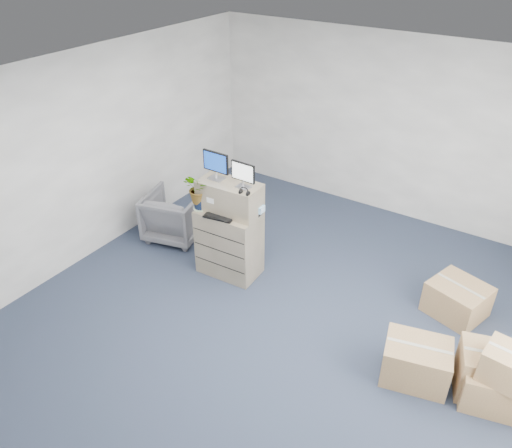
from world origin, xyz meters
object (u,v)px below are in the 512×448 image
object	(u,v)px
monitor_left	(216,164)
office_chair	(174,213)
monitor_right	(243,174)
water_bottle	(236,203)
filing_cabinet_lower	(229,242)
potted_plant	(200,193)
keyboard	(219,217)

from	to	relation	value
monitor_left	office_chair	xyz separation A→B (m)	(-1.00, 0.21, -1.14)
monitor_right	water_bottle	world-z (taller)	monitor_right
filing_cabinet_lower	potted_plant	distance (m)	0.79
monitor_right	potted_plant	size ratio (longest dim) A/B	0.70
filing_cabinet_lower	potted_plant	bearing A→B (deg)	-165.47
monitor_left	office_chair	world-z (taller)	monitor_left
monitor_left	monitor_right	world-z (taller)	monitor_left
water_bottle	potted_plant	xyz separation A→B (m)	(-0.42, -0.19, 0.11)
monitor_left	monitor_right	xyz separation A→B (m)	(0.41, -0.01, -0.02)
keyboard	office_chair	bearing A→B (deg)	150.19
filing_cabinet_lower	keyboard	distance (m)	0.51
monitor_right	keyboard	world-z (taller)	monitor_right
potted_plant	keyboard	bearing A→B (deg)	-10.48
potted_plant	office_chair	bearing A→B (deg)	156.37
filing_cabinet_lower	monitor_right	size ratio (longest dim) A/B	2.79
monitor_right	keyboard	size ratio (longest dim) A/B	0.87
keyboard	monitor_left	bearing A→B (deg)	120.21
keyboard	monitor_right	bearing A→B (deg)	32.65
water_bottle	office_chair	xyz separation A→B (m)	(-1.26, 0.18, -0.65)
filing_cabinet_lower	monitor_left	size ratio (longest dim) A/B	2.51
filing_cabinet_lower	monitor_right	world-z (taller)	monitor_right
filing_cabinet_lower	keyboard	size ratio (longest dim) A/B	2.42
filing_cabinet_lower	keyboard	world-z (taller)	keyboard
keyboard	water_bottle	xyz separation A→B (m)	(0.09, 0.25, 0.11)
office_chair	monitor_left	bearing A→B (deg)	152.99
monitor_left	monitor_right	distance (m)	0.41
filing_cabinet_lower	office_chair	bearing A→B (deg)	164.97
monitor_left	potted_plant	xyz separation A→B (m)	(-0.15, -0.16, -0.37)
water_bottle	monitor_right	bearing A→B (deg)	-16.02
monitor_right	potted_plant	bearing A→B (deg)	-163.87
monitor_right	keyboard	bearing A→B (deg)	-136.27
potted_plant	office_chair	xyz separation A→B (m)	(-0.84, 0.37, -0.77)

